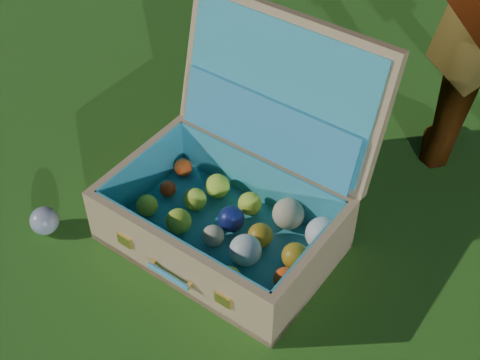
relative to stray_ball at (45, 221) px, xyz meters
name	(u,v)px	position (x,y,z in m)	size (l,w,h in m)	color
ground	(239,310)	(0.58, 0.14, -0.04)	(60.00, 60.00, 0.00)	#215114
stray_ball	(45,221)	(0.00, 0.00, 0.00)	(0.08, 0.08, 0.08)	teal
suitcase	(244,184)	(0.41, 0.37, 0.12)	(0.63, 0.58, 0.56)	tan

